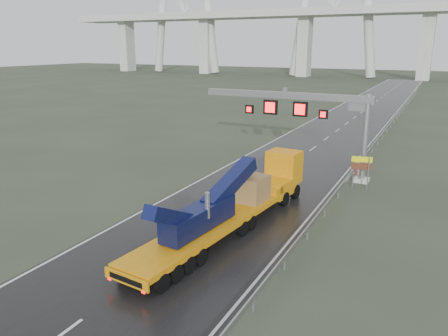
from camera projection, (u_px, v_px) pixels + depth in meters
The scene contains 7 objects.
ground at pixel (172, 253), 23.81m from camera, with size 400.00×400.00×0.00m, color #303927.
road at pixel (337, 130), 58.19m from camera, with size 11.00×200.00×0.02m, color black.
guardrail at pixel (374, 144), 46.77m from camera, with size 0.20×140.00×1.40m, color gray, non-canonical shape.
sign_gantry at pixel (308, 111), 36.84m from camera, with size 14.90×1.20×7.42m.
heavy_haul_truck at pixel (241, 198), 27.67m from camera, with size 4.28×17.63×4.11m.
exit_sign_pair at pixel (361, 166), 34.03m from camera, with size 1.53×0.40×2.67m.
striped_barrier at pixel (355, 169), 38.22m from camera, with size 0.62×0.33×1.04m, color red.
Camera 1 is at (12.28, -18.07, 10.93)m, focal length 35.00 mm.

